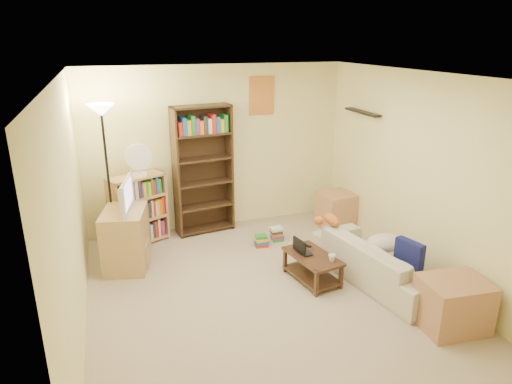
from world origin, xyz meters
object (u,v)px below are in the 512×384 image
mug (332,258)px  tv_stand (126,239)px  television (121,196)px  tabby_cat (329,219)px  coffee_table (312,265)px  side_table (336,210)px  end_cabinet (453,304)px  desk_fan (139,160)px  sofa (378,260)px  floor_lamp (104,137)px  laptop (306,250)px  short_bookshelf (139,210)px  tall_bookshelf (203,167)px

mug → tv_stand: tv_stand is taller
television → mug: bearing=-106.9°
tabby_cat → coffee_table: bearing=-136.0°
side_table → end_cabinet: side_table is taller
tv_stand → desk_fan: bearing=78.8°
sofa → floor_lamp: (-3.04, 1.74, 1.39)m
mug → desk_fan: size_ratio=0.20×
tabby_cat → floor_lamp: size_ratio=0.20×
laptop → short_bookshelf: short_bookshelf is taller
coffee_table → short_bookshelf: bearing=126.4°
mug → short_bookshelf: size_ratio=0.09×
coffee_table → end_cabinet: bearing=-64.9°
tv_stand → floor_lamp: bearing=122.2°
floor_lamp → end_cabinet: floor_lamp is taller
coffee_table → television: 2.53m
tabby_cat → side_table: size_ratio=0.76×
tabby_cat → mug: 0.70m
coffee_table → laptop: laptop is taller
television → side_table: 3.30m
mug → floor_lamp: (-2.43, 1.70, 1.28)m
tall_bookshelf → coffee_table: bearing=-72.5°
tabby_cat → end_cabinet: size_ratio=0.66×
tv_stand → short_bookshelf: (0.23, 0.69, 0.12)m
mug → floor_lamp: 3.23m
laptop → tabby_cat: bearing=-65.2°
tv_stand → short_bookshelf: size_ratio=0.76×
tv_stand → floor_lamp: (-0.13, 0.38, 1.27)m
sofa → end_cabinet: (0.19, -1.08, 0.00)m
television → side_table: bearing=-71.6°
tabby_cat → coffee_table: tabby_cat is taller
tabby_cat → laptop: 0.58m
mug → tv_stand: 2.64m
desk_fan → television: bearing=-114.2°
laptop → tv_stand: size_ratio=0.40×
desk_fan → end_cabinet: (2.81, -3.08, -0.99)m
laptop → tall_bookshelf: size_ratio=0.16×
laptop → short_bookshelf: size_ratio=0.31×
mug → tall_bookshelf: bearing=116.6°
coffee_table → television: (-2.14, 1.10, 0.78)m
tabby_cat → side_table: tabby_cat is taller
tall_bookshelf → floor_lamp: size_ratio=0.93×
coffee_table → television: size_ratio=1.16×
coffee_table → floor_lamp: bearing=136.4°
short_bookshelf → floor_lamp: size_ratio=0.49×
coffee_table → end_cabinet: 1.64m
mug → tall_bookshelf: 2.47m
tall_bookshelf → end_cabinet: (1.88, -3.26, -0.76)m
floor_lamp → laptop: bearing=-31.2°
mug → side_table: size_ratio=0.16×
sofa → tv_stand: size_ratio=2.46×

